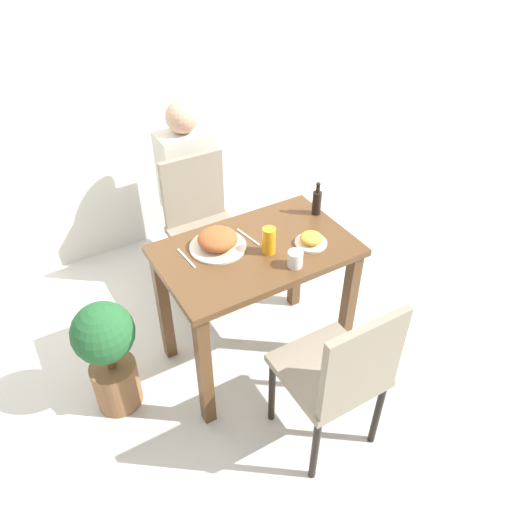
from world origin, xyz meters
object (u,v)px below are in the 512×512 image
potted_plant_left (108,352)px  person_figure (189,188)px  sauce_bottle (317,201)px  food_plate (218,241)px  side_plate (311,240)px  chair_far (203,221)px  juice_glass (269,241)px  drink_cup (295,259)px  chair_near (340,373)px

potted_plant_left → person_figure: (0.86, 0.92, 0.20)m
sauce_bottle → person_figure: size_ratio=0.16×
food_plate → side_plate: 0.46m
sauce_bottle → person_figure: (-0.36, 0.90, -0.27)m
chair_far → juice_glass: size_ratio=6.64×
chair_far → side_plate: bearing=-73.7°
chair_far → food_plate: 0.67m
chair_far → person_figure: 0.33m
drink_cup → sauce_bottle: bearing=42.0°
juice_glass → person_figure: 1.09m
chair_near → person_figure: 1.68m
chair_far → juice_glass: bearing=-88.8°
person_figure → chair_near: bearing=-91.6°
side_plate → drink_cup: size_ratio=2.02×
juice_glass → sauce_bottle: size_ratio=0.72×
side_plate → person_figure: size_ratio=0.14×
chair_far → food_plate: size_ratio=3.27×
chair_far → juice_glass: (0.02, -0.74, 0.32)m
juice_glass → potted_plant_left: size_ratio=0.21×
side_plate → sauce_bottle: (0.18, 0.21, 0.05)m
chair_far → potted_plant_left: bearing=-143.7°
chair_far → side_plate: (0.23, -0.79, 0.27)m
juice_glass → potted_plant_left: bearing=170.0°
chair_near → person_figure: (0.05, 1.67, 0.06)m
juice_glass → chair_near: bearing=-90.8°
chair_far → side_plate: size_ratio=5.70×
sauce_bottle → potted_plant_left: (-1.22, -0.02, -0.46)m
drink_cup → side_plate: bearing=31.9°
chair_near → sauce_bottle: 0.93m
drink_cup → juice_glass: bearing=108.7°
chair_far → sauce_bottle: sauce_bottle is taller
potted_plant_left → drink_cup: bearing=-18.7°
sauce_bottle → person_figure: bearing=111.9°
chair_far → drink_cup: chair_far is taller
drink_cup → sauce_bottle: sauce_bottle is taller
side_plate → potted_plant_left: size_ratio=0.24×
food_plate → sauce_bottle: sauce_bottle is taller
drink_cup → person_figure: person_figure is taller
juice_glass → sauce_bottle: (0.40, 0.16, 0.01)m
drink_cup → person_figure: bearing=90.6°
juice_glass → side_plate: bearing=-12.7°
side_plate → drink_cup: 0.19m
side_plate → juice_glass: 0.23m
person_figure → chair_far: bearing=-99.5°
person_figure → juice_glass: bearing=-92.1°
chair_near → food_plate: (-0.19, 0.77, 0.29)m
chair_far → potted_plant_left: size_ratio=1.37×
juice_glass → person_figure: (0.04, 1.06, -0.26)m
chair_far → sauce_bottle: bearing=-54.2°
drink_cup → potted_plant_left: drink_cup is taller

